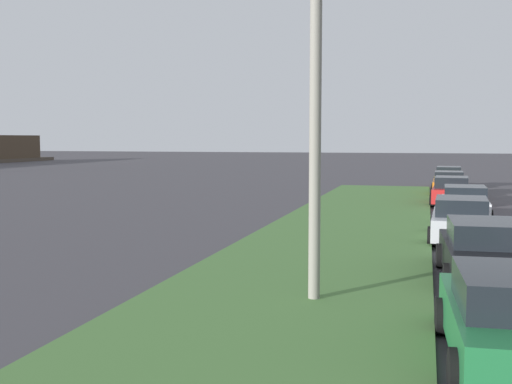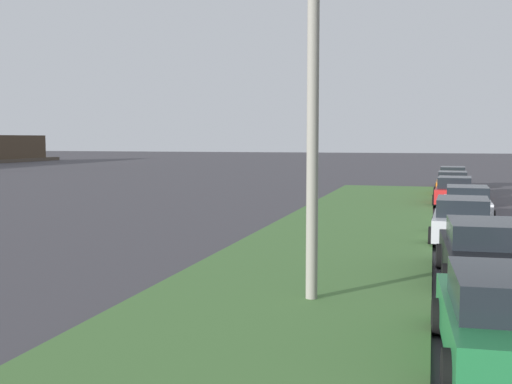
{
  "view_description": "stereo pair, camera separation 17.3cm",
  "coord_description": "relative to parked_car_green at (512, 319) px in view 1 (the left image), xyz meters",
  "views": [
    {
      "loc": [
        -4.85,
        5.67,
        3.39
      ],
      "look_at": [
        12.86,
        10.45,
        1.85
      ],
      "focal_mm": 44.5,
      "sensor_mm": 36.0,
      "label": 1
    },
    {
      "loc": [
        -4.8,
        5.5,
        3.39
      ],
      "look_at": [
        12.86,
        10.45,
        1.85
      ],
      "focal_mm": 44.5,
      "sensor_mm": 36.0,
      "label": 2
    }
  ],
  "objects": [
    {
      "name": "parked_car_green",
      "position": [
        0.0,
        0.0,
        0.0
      ],
      "size": [
        4.38,
        2.18,
        1.47
      ],
      "rotation": [
        0.0,
        0.0,
        0.05
      ],
      "color": "#1E6B38",
      "rests_on": "ground"
    },
    {
      "name": "parked_car_silver",
      "position": [
        11.92,
        0.15,
        0.0
      ],
      "size": [
        4.36,
        2.14,
        1.47
      ],
      "rotation": [
        0.0,
        0.0,
        -0.04
      ],
      "color": "#B2B5BA",
      "rests_on": "ground"
    },
    {
      "name": "grass_median",
      "position": [
        4.96,
        4.08,
        -0.66
      ],
      "size": [
        60.0,
        6.0,
        0.12
      ],
      "primitive_type": "cube",
      "color": "#477238",
      "rests_on": "ground"
    },
    {
      "name": "streetlight",
      "position": [
        2.87,
        3.12,
        3.67
      ],
      "size": [
        0.95,
        2.83,
        7.5
      ],
      "color": "gray",
      "rests_on": "ground"
    },
    {
      "name": "parked_car_yellow",
      "position": [
        36.01,
        -0.19,
        0.0
      ],
      "size": [
        4.36,
        2.13,
        1.47
      ],
      "rotation": [
        0.0,
        0.0,
        -0.03
      ],
      "color": "gold",
      "rests_on": "ground"
    },
    {
      "name": "parked_car_red",
      "position": [
        23.87,
        0.04,
        0.0
      ],
      "size": [
        4.38,
        2.18,
        1.47
      ],
      "rotation": [
        0.0,
        0.0,
        -0.05
      ],
      "color": "red",
      "rests_on": "ground"
    },
    {
      "name": "parked_car_orange",
      "position": [
        29.37,
        -0.0,
        0.0
      ],
      "size": [
        4.34,
        2.1,
        1.47
      ],
      "rotation": [
        0.0,
        0.0,
        -0.03
      ],
      "color": "orange",
      "rests_on": "ground"
    },
    {
      "name": "parked_car_black",
      "position": [
        5.94,
        -0.08,
        0.0
      ],
      "size": [
        4.37,
        2.16,
        1.47
      ],
      "rotation": [
        0.0,
        0.0,
        0.04
      ],
      "color": "black",
      "rests_on": "ground"
    },
    {
      "name": "parked_car_white",
      "position": [
        17.36,
        -0.25,
        0.0
      ],
      "size": [
        4.33,
        2.08,
        1.47
      ],
      "rotation": [
        0.0,
        0.0,
        -0.02
      ],
      "color": "silver",
      "rests_on": "ground"
    }
  ]
}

